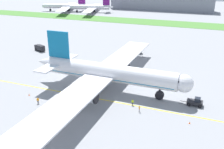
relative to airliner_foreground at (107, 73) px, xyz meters
name	(u,v)px	position (x,y,z in m)	size (l,w,h in m)	color
ground_plane	(88,92)	(-4.48, -3.48, -5.57)	(600.00, 600.00, 0.00)	gray
apron_taxi_line	(84,96)	(-4.48, -6.18, -5.57)	(280.00, 0.36, 0.01)	yellow
grass_median_strip	(165,23)	(-4.48, 117.01, -5.52)	(320.00, 24.00, 0.10)	#4C8438
airliner_foreground	(107,73)	(0.00, 0.00, 0.00)	(48.44, 76.29, 16.41)	white
pushback_tug	(195,102)	(25.15, -0.18, -4.55)	(5.82, 2.46, 2.24)	#26262B
ground_crew_wingwalker_port	(133,102)	(9.87, -6.22, -4.54)	(0.60, 0.26, 1.70)	black
ground_crew_marshaller_front	(38,100)	(-13.87, -14.54, -4.51)	(0.50, 0.50, 1.74)	black
ground_crew_wingwalker_starboard	(139,108)	(12.42, -8.81, -4.52)	(0.41, 0.57, 1.73)	black
traffic_cone_near_nose	(29,94)	(-19.27, -11.46, -5.29)	(0.36, 0.36, 0.58)	#F2590C
traffic_cone_port_wing	(190,122)	(24.74, -9.70, -5.29)	(0.36, 0.36, 0.58)	#F2590C
service_truck_baggage_loader	(40,48)	(-43.99, 26.90, -4.08)	(6.04, 4.04, 2.68)	black
service_truck_fuel_bowser	(137,50)	(-2.51, 39.45, -3.95)	(4.85, 3.05, 3.00)	black
parked_airliner_far_left	(66,6)	(-102.22, 145.58, -1.04)	(42.04, 69.00, 13.36)	white
parked_airliner_far_centre	(91,7)	(-76.40, 146.63, -1.15)	(39.66, 64.11, 13.03)	white
terminal_building	(162,0)	(-21.21, 185.96, 3.43)	(96.25, 20.00, 18.00)	gray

